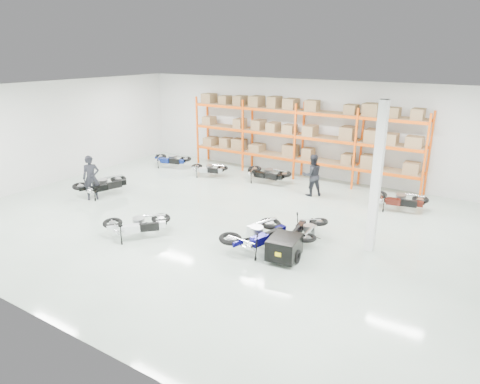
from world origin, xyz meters
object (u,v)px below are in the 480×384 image
Objects in this scene: trailer at (284,247)px; moto_back_c at (267,171)px; moto_blue_centre at (257,230)px; moto_touring_right at (307,226)px; moto_black_far_left at (102,181)px; moto_back_d at (399,196)px; person_left at (91,178)px; moto_silver_left at (137,221)px; person_back at (312,175)px; moto_back_a at (171,157)px; moto_back_b at (208,167)px.

moto_back_c is (-4.12, 6.38, 0.15)m from trailer.
moto_touring_right is at bearing -112.60° from moto_blue_centre.
moto_blue_centre is 1.21× the size of moto_touring_right.
moto_black_far_left is 11.83m from moto_back_d.
moto_black_far_left is 0.63m from person_left.
moto_silver_left is 0.98× the size of moto_back_c.
moto_silver_left is at bearing 23.22° from person_back.
person_back is (2.43, -0.55, 0.30)m from moto_back_c.
moto_back_a is 2.63m from moto_back_b.
moto_back_c is at bearing -55.55° from person_back.
person_back is (-1.69, 4.23, 0.36)m from moto_touring_right.
moto_blue_centre is 6.85m from moto_back_c.
moto_touring_right is 10.60m from moto_back_a.
trailer is at bearing -146.98° from moto_back_b.
moto_back_d is at bearing -25.21° from person_left.
person_left is 1.03× the size of person_back.
moto_back_d is (1.79, 4.40, 0.03)m from moto_touring_right.
person_left is at bearing 141.81° from moto_back_b.
trailer is at bearing 63.36° from person_back.
person_back is (-0.63, 5.58, 0.25)m from moto_blue_centre.
person_left is at bearing 140.99° from moto_back_c.
moto_blue_centre is 1.72m from moto_touring_right.
person_left reaches higher than moto_touring_right.
person_left reaches higher than moto_blue_centre.
person_left reaches higher than moto_back_a.
moto_blue_centre is at bearing 53.69° from person_back.
moto_blue_centre reaches higher than moto_silver_left.
moto_back_b is 2.93m from moto_back_c.
moto_back_d is at bearing -92.59° from moto_back_c.
moto_back_c is 2.51m from person_back.
moto_back_c is at bearing -95.94° from moto_back_b.
moto_touring_right is 6.31m from moto_back_c.
moto_back_c is (4.90, 5.20, -0.02)m from moto_black_far_left.
moto_touring_right is 1.60m from trailer.
moto_back_d is at bearing 66.02° from trailer.
person_left is 8.95m from person_back.
moto_silver_left is 0.95× the size of moto_black_far_left.
moto_back_c is (2.87, 0.58, 0.10)m from moto_back_b.
person_back reaches higher than moto_back_d.
moto_back_c reaches higher than moto_silver_left.
moto_black_far_left is 1.11× the size of moto_back_a.
moto_back_c is (-3.06, 6.13, -0.05)m from moto_blue_centre.
moto_black_far_left reaches higher than moto_back_c.
moto_black_far_left is 1.17× the size of moto_touring_right.
moto_touring_right is 0.96× the size of person_back.
moto_black_far_left is 1.08× the size of person_left.
person_left reaches higher than moto_back_c.
moto_touring_right is at bearing -45.55° from person_left.
moto_back_c reaches higher than trailer.
moto_touring_right is at bearing -158.91° from moto_black_far_left.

